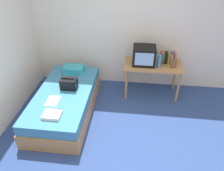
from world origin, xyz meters
TOP-DOWN VIEW (x-y plane):
  - ground_plane at (0.00, 0.00)m, footprint 8.00×8.00m
  - wall_back at (0.00, 2.00)m, footprint 5.20×0.10m
  - bed at (-1.01, 0.76)m, footprint 1.00×2.00m
  - desk at (0.63, 1.55)m, footprint 1.16×0.60m
  - tv at (0.43, 1.54)m, footprint 0.44×0.39m
  - water_bottle at (0.72, 1.43)m, footprint 0.06×0.06m
  - book_row at (0.91, 1.64)m, footprint 0.30×0.17m
  - picture_frame at (1.00, 1.43)m, footprint 0.11×0.02m
  - pillow at (-1.01, 1.47)m, footprint 0.41×0.28m
  - handbag at (-0.94, 0.88)m, footprint 0.30×0.20m
  - magazine at (-1.11, 0.46)m, footprint 0.21×0.29m
  - remote_dark at (-0.92, 0.18)m, footprint 0.04×0.16m
  - folded_towel at (-0.99, 0.09)m, footprint 0.28×0.22m

SIDE VIEW (x-z plane):
  - ground_plane at x=0.00m, z-range 0.00..0.00m
  - bed at x=-1.01m, z-range 0.00..0.47m
  - magazine at x=-1.11m, z-range 0.47..0.48m
  - remote_dark at x=-0.92m, z-range 0.47..0.49m
  - folded_towel at x=-0.99m, z-range 0.47..0.53m
  - pillow at x=-1.01m, z-range 0.47..0.61m
  - handbag at x=-0.94m, z-range 0.46..0.69m
  - desk at x=0.63m, z-range 0.27..1.00m
  - picture_frame at x=1.00m, z-range 0.73..0.91m
  - book_row at x=0.91m, z-range 0.72..0.96m
  - water_bottle at x=0.72m, z-range 0.73..0.98m
  - tv at x=0.43m, z-range 0.73..1.09m
  - wall_back at x=0.00m, z-range 0.00..2.60m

